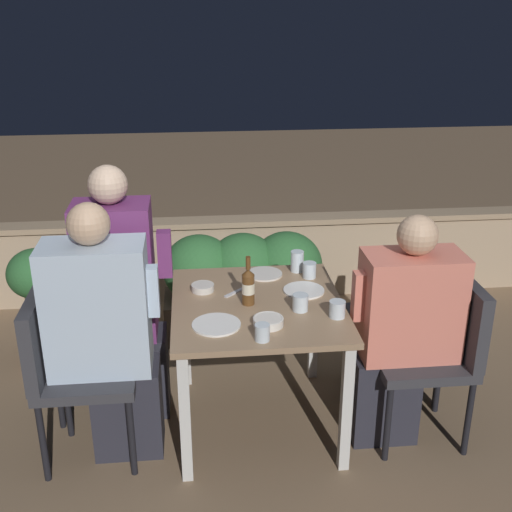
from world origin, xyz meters
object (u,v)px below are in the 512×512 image
at_px(chair_left_far, 88,325).
at_px(chair_right_far, 413,309).
at_px(chair_right_near, 439,341).
at_px(potted_plant, 38,295).
at_px(person_coral_top, 401,332).
at_px(beer_bottle, 248,286).
at_px(person_purple_stripe, 124,295).
at_px(chair_left_near, 66,359).
at_px(person_blue_shirt, 107,335).

distance_m(chair_left_far, chair_right_far, 1.74).
relative_size(chair_right_near, potted_plant, 1.15).
bearing_deg(person_coral_top, beer_bottle, 167.65).
height_order(person_purple_stripe, potted_plant, person_purple_stripe).
distance_m(chair_left_far, person_purple_stripe, 0.26).
height_order(chair_right_far, potted_plant, chair_right_far).
bearing_deg(chair_left_far, person_coral_top, -12.69).
distance_m(person_coral_top, chair_right_far, 0.41).
bearing_deg(chair_left_near, chair_left_far, 80.57).
relative_size(chair_left_near, beer_bottle, 3.42).
distance_m(person_purple_stripe, person_coral_top, 1.40).
distance_m(person_coral_top, potted_plant, 2.13).
relative_size(beer_bottle, potted_plant, 0.34).
bearing_deg(chair_right_far, person_blue_shirt, -168.02).
distance_m(chair_left_near, chair_right_far, 1.82).
bearing_deg(beer_bottle, chair_left_far, 167.02).
bearing_deg(chair_right_near, person_blue_shirt, 179.21).
distance_m(person_blue_shirt, potted_plant, 1.04).
bearing_deg(person_coral_top, person_blue_shirt, 179.09).
relative_size(person_purple_stripe, beer_bottle, 5.48).
height_order(chair_left_far, person_coral_top, person_coral_top).
height_order(chair_left_far, person_purple_stripe, person_purple_stripe).
distance_m(chair_right_far, beer_bottle, 0.98).
height_order(person_blue_shirt, person_coral_top, person_blue_shirt).
distance_m(chair_right_near, chair_right_far, 0.36).
relative_size(chair_left_far, chair_right_near, 1.00).
distance_m(person_blue_shirt, chair_left_far, 0.37).
bearing_deg(person_purple_stripe, beer_bottle, -16.84).
bearing_deg(potted_plant, chair_right_near, -23.12).
bearing_deg(chair_right_far, chair_left_far, -179.61).
relative_size(chair_left_near, chair_right_far, 1.00).
xyz_separation_m(chair_left_far, potted_plant, (-0.37, 0.56, -0.07)).
bearing_deg(potted_plant, person_blue_shirt, -59.67).
bearing_deg(person_purple_stripe, chair_right_far, 0.44).
bearing_deg(chair_right_far, potted_plant, 165.48).
bearing_deg(potted_plant, person_coral_top, -25.25).
height_order(person_blue_shirt, chair_right_near, person_blue_shirt).
bearing_deg(beer_bottle, chair_left_near, -171.04).
relative_size(chair_left_far, person_purple_stripe, 0.62).
relative_size(chair_left_far, person_coral_top, 0.72).
relative_size(person_blue_shirt, beer_bottle, 5.15).
relative_size(person_purple_stripe, potted_plant, 1.84).
relative_size(person_blue_shirt, chair_right_far, 1.51).
xyz_separation_m(person_blue_shirt, beer_bottle, (0.68, 0.14, 0.16)).
xyz_separation_m(chair_right_near, person_coral_top, (-0.20, 0.00, 0.06)).
bearing_deg(chair_right_near, person_purple_stripe, 167.36).
height_order(chair_left_near, chair_right_near, same).
relative_size(person_blue_shirt, potted_plant, 1.73).
distance_m(chair_right_near, person_coral_top, 0.21).
bearing_deg(chair_right_far, person_purple_stripe, -179.56).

